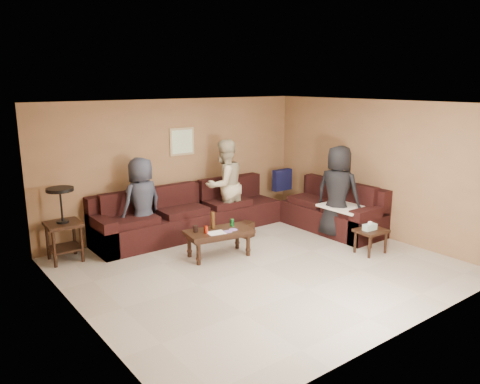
# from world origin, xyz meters

# --- Properties ---
(room) EXTENTS (5.60, 5.50, 2.50)m
(room) POSITION_xyz_m (0.00, 0.00, 1.66)
(room) COLOR #B1A896
(room) RESTS_ON ground
(sectional_sofa) EXTENTS (4.65, 2.90, 0.97)m
(sectional_sofa) POSITION_xyz_m (0.81, 1.52, 0.33)
(sectional_sofa) COLOR black
(sectional_sofa) RESTS_ON ground
(coffee_table) EXTENTS (1.15, 0.71, 0.73)m
(coffee_table) POSITION_xyz_m (-0.26, 0.76, 0.38)
(coffee_table) COLOR black
(coffee_table) RESTS_ON ground
(end_table_left) EXTENTS (0.55, 0.55, 1.20)m
(end_table_left) POSITION_xyz_m (-2.33, 2.10, 0.63)
(end_table_left) COLOR black
(end_table_left) RESTS_ON ground
(side_table_right) EXTENTS (0.52, 0.43, 0.56)m
(side_table_right) POSITION_xyz_m (1.85, -0.65, 0.36)
(side_table_right) COLOR black
(side_table_right) RESTS_ON ground
(waste_bin) EXTENTS (0.29, 0.29, 0.28)m
(waste_bin) POSITION_xyz_m (0.71, 1.27, 0.14)
(waste_bin) COLOR black
(waste_bin) RESTS_ON ground
(wall_art) EXTENTS (0.52, 0.04, 0.52)m
(wall_art) POSITION_xyz_m (0.10, 2.48, 1.70)
(wall_art) COLOR tan
(wall_art) RESTS_ON ground
(person_left) EXTENTS (0.85, 0.63, 1.56)m
(person_left) POSITION_xyz_m (-1.00, 2.00, 0.78)
(person_left) COLOR #2E3240
(person_left) RESTS_ON ground
(person_middle) EXTENTS (0.91, 0.74, 1.75)m
(person_middle) POSITION_xyz_m (0.69, 1.92, 0.87)
(person_middle) COLOR #BFB28E
(person_middle) RESTS_ON ground
(person_right) EXTENTS (0.76, 0.96, 1.71)m
(person_right) POSITION_xyz_m (2.04, 0.27, 0.85)
(person_right) COLOR black
(person_right) RESTS_ON ground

